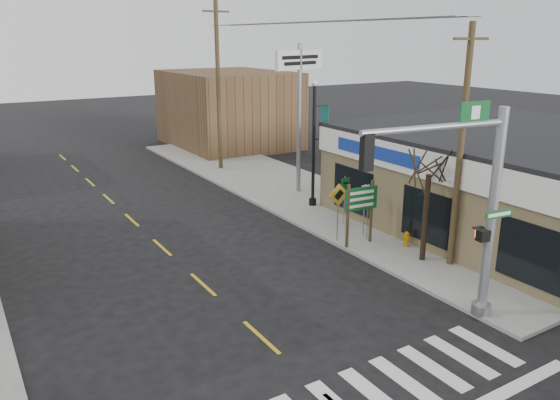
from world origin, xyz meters
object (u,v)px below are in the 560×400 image
utility_pole_near (461,147)px  bare_tree (430,158)px  fire_hydrant (406,238)px  guide_sign (361,205)px  utility_pole_far (218,85)px  lamp_post (315,134)px  dance_center_sign (299,83)px  traffic_signal_pole (477,196)px

utility_pole_near → bare_tree: bearing=130.7°
fire_hydrant → bare_tree: bearing=-108.9°
guide_sign → utility_pole_far: bearing=91.0°
lamp_post → utility_pole_far: bearing=117.3°
utility_pole_near → guide_sign: bearing=121.8°
fire_hydrant → bare_tree: (-0.44, -1.30, 3.51)m
guide_sign → utility_pole_far: (1.10, 14.92, 3.47)m
dance_center_sign → bare_tree: (-1.27, -10.27, -1.84)m
utility_pole_far → bare_tree: bearing=-95.4°
utility_pole_near → fire_hydrant: bearing=99.0°
guide_sign → bare_tree: 3.42m
lamp_post → utility_pole_near: bearing=-65.2°
guide_sign → bare_tree: bearing=-61.9°
guide_sign → utility_pole_near: (1.59, -3.24, 2.66)m
utility_pole_far → lamp_post: bearing=-92.5°
lamp_post → dance_center_sign: (0.74, 2.48, 2.18)m
fire_hydrant → dance_center_sign: size_ratio=0.08×
fire_hydrant → utility_pole_near: 4.52m
traffic_signal_pole → fire_hydrant: size_ratio=10.24×
guide_sign → traffic_signal_pole: bearing=-96.1°
guide_sign → bare_tree: (1.02, -2.43, 2.18)m
traffic_signal_pole → fire_hydrant: bearing=69.4°
lamp_post → utility_pole_near: (0.04, -8.60, 0.83)m
fire_hydrant → dance_center_sign: (0.82, 8.98, 5.35)m
guide_sign → utility_pole_near: bearing=-58.5°
lamp_post → traffic_signal_pole: bearing=-79.0°
bare_tree → dance_center_sign: bearing=83.0°
guide_sign → utility_pole_far: utility_pole_far is taller
dance_center_sign → utility_pole_far: size_ratio=0.76×
lamp_post → utility_pole_far: size_ratio=0.60×
bare_tree → utility_pole_far: (0.07, 17.35, 1.30)m
traffic_signal_pole → utility_pole_far: 21.41m
traffic_signal_pole → guide_sign: 6.77m
dance_center_sign → utility_pole_near: size_ratio=0.91×
fire_hydrant → utility_pole_near: bearing=-86.5°
guide_sign → lamp_post: size_ratio=0.42×
guide_sign → utility_pole_near: utility_pole_near is taller
dance_center_sign → traffic_signal_pole: bearing=-122.6°
lamp_post → bare_tree: (-0.53, -7.79, 0.34)m
traffic_signal_pole → lamp_post: traffic_signal_pole is taller
utility_pole_far → utility_pole_near: bearing=-93.6°
fire_hydrant → bare_tree: bare_tree is taller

